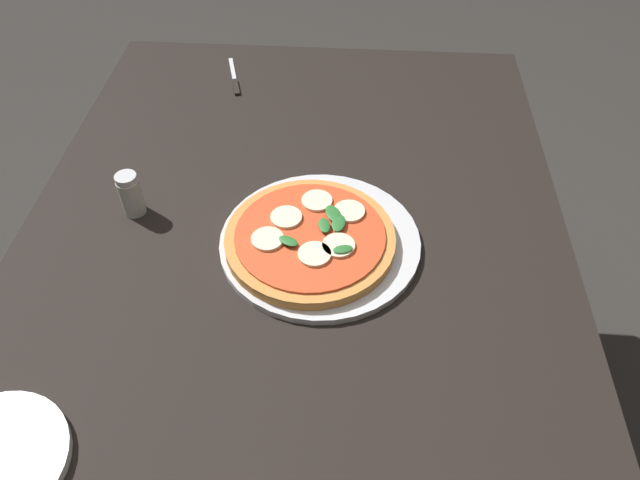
{
  "coord_description": "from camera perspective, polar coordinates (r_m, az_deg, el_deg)",
  "views": [
    {
      "loc": [
        -0.64,
        -0.09,
        1.42
      ],
      "look_at": [
        0.04,
        -0.05,
        0.71
      ],
      "focal_mm": 33.85,
      "sensor_mm": 36.0,
      "label": 1
    }
  ],
  "objects": [
    {
      "name": "ground_plane",
      "position": [
        1.56,
        -1.92,
        -19.32
      ],
      "size": [
        6.0,
        6.0,
        0.0
      ],
      "primitive_type": "plane",
      "color": "#2D2B28"
    },
    {
      "name": "dining_table",
      "position": [
        1.04,
        -2.74,
        -5.18
      ],
      "size": [
        1.36,
        0.92,
        0.7
      ],
      "color": "black",
      "rests_on": "ground_plane"
    },
    {
      "name": "serving_tray",
      "position": [
        0.98,
        0.0,
        -0.16
      ],
      "size": [
        0.33,
        0.33,
        0.01
      ],
      "primitive_type": "cylinder",
      "color": "silver",
      "rests_on": "dining_table"
    },
    {
      "name": "pizza",
      "position": [
        0.97,
        -0.92,
        0.19
      ],
      "size": [
        0.27,
        0.27,
        0.03
      ],
      "color": "#C6843F",
      "rests_on": "serving_tray"
    },
    {
      "name": "knife",
      "position": [
        1.39,
        -8.06,
        14.7
      ],
      "size": [
        0.15,
        0.05,
        0.01
      ],
      "color": "black",
      "rests_on": "dining_table"
    },
    {
      "name": "pepper_shaker",
      "position": [
        1.07,
        -17.47,
        4.15
      ],
      "size": [
        0.04,
        0.04,
        0.08
      ],
      "color": "#B2B7AD",
      "rests_on": "dining_table"
    }
  ]
}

